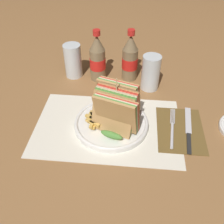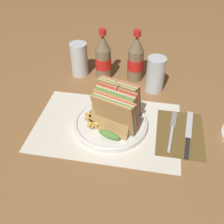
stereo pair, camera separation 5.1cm
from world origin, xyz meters
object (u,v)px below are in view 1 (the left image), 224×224
Objects in this scene: knife at (188,129)px; glass_far at (73,63)px; coke_bottle_near at (98,59)px; plate_main at (111,123)px; glass_near at (150,75)px; fork at (172,131)px; coke_bottle_far at (130,59)px; club_sandwich at (117,107)px.

glass_far is at bearing 151.74° from knife.
coke_bottle_near is (-0.32, 0.27, 0.08)m from knife.
plate_main is at bearing -73.70° from coke_bottle_near.
glass_near reaches higher than knife.
plate_main is 0.33m from glass_far.
plate_main is at bearing -178.81° from fork.
fork is 1.35× the size of glass_far.
fork is at bearing -158.60° from knife.
knife is 1.58× the size of glass_near.
coke_bottle_far is (-0.15, 0.30, 0.08)m from fork.
glass_far reaches higher than fork.
coke_bottle_far is 0.10m from glass_near.
coke_bottle_far is at bearing 81.35° from plate_main.
coke_bottle_near is at bearing 139.00° from fork.
fork is 0.34m from coke_bottle_far.
coke_bottle_far is (0.03, 0.28, 0.01)m from club_sandwich.
club_sandwich is at bearing -178.82° from fork.
club_sandwich is 0.97× the size of coke_bottle_far.
glass_near reaches higher than fork.
coke_bottle_far is (-0.20, 0.28, 0.08)m from knife.
knife is 1.04× the size of coke_bottle_far.
plate_main is at bearing -57.71° from glass_far.
coke_bottle_far is 1.52× the size of glass_near.
plate_main is 1.17× the size of coke_bottle_near.
fork is at bearing -38.87° from glass_far.
fork is at bearing -74.22° from glass_near.
fork is (0.19, -0.01, -0.00)m from plate_main.
coke_bottle_near reaches higher than plate_main.
fork is 0.25m from glass_near.
coke_bottle_far is at bearing 84.64° from club_sandwich.
coke_bottle_far reaches higher than fork.
plate_main is 0.24m from knife.
plate_main is 0.26m from glass_near.
glass_far is (-0.22, -0.00, -0.03)m from coke_bottle_far.
coke_bottle_far is at bearing 121.78° from fork.
plate_main is 1.32× the size of fork.
club_sandwich is 1.48× the size of glass_far.
coke_bottle_far reaches higher than club_sandwich.
coke_bottle_far is at bearing 6.66° from coke_bottle_near.
glass_near is at bearing 111.41° from fork.
fork is 0.47m from glass_far.
club_sandwich reaches higher than knife.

